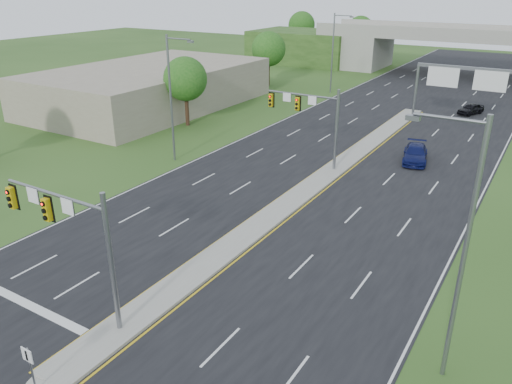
{
  "coord_description": "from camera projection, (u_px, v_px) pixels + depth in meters",
  "views": [
    {
      "loc": [
        15.33,
        -12.83,
        15.06
      ],
      "look_at": [
        0.46,
        11.43,
        3.0
      ],
      "focal_mm": 35.0,
      "sensor_mm": 36.0,
      "label": 1
    }
  ],
  "objects": [
    {
      "name": "ground",
      "position": [
        120.0,
        330.0,
        23.32
      ],
      "size": [
        240.0,
        240.0,
        0.0
      ],
      "primitive_type": "plane",
      "color": "#2A4A1A",
      "rests_on": "ground"
    },
    {
      "name": "road",
      "position": [
        373.0,
        141.0,
        50.79
      ],
      "size": [
        24.0,
        160.0,
        0.02
      ],
      "primitive_type": "cube",
      "color": "black",
      "rests_on": "ground"
    },
    {
      "name": "median",
      "position": [
        324.0,
        177.0,
        41.34
      ],
      "size": [
        2.0,
        54.0,
        0.16
      ],
      "primitive_type": "cube",
      "color": "gray",
      "rests_on": "road"
    },
    {
      "name": "median_nose",
      "position": [
        47.0,
        383.0,
        20.14
      ],
      "size": [
        2.0,
        2.0,
        0.16
      ],
      "primitive_type": "cone",
      "color": "gray",
      "rests_on": "road"
    },
    {
      "name": "lane_markings",
      "position": [
        345.0,
        157.0,
        46.3
      ],
      "size": [
        23.72,
        160.0,
        0.01
      ],
      "color": "gold",
      "rests_on": "road"
    },
    {
      "name": "signal_mast_near",
      "position": [
        72.0,
        229.0,
        22.51
      ],
      "size": [
        6.62,
        0.6,
        7.0
      ],
      "color": "slate",
      "rests_on": "ground"
    },
    {
      "name": "signal_mast_far",
      "position": [
        312.0,
        114.0,
        42.13
      ],
      "size": [
        6.62,
        0.6,
        7.0
      ],
      "color": "slate",
      "rests_on": "ground"
    },
    {
      "name": "keep_right_sign",
      "position": [
        29.0,
        363.0,
        19.18
      ],
      "size": [
        0.6,
        0.13,
        2.2
      ],
      "color": "slate",
      "rests_on": "ground"
    },
    {
      "name": "sign_gantry",
      "position": [
        469.0,
        81.0,
        53.32
      ],
      "size": [
        11.58,
        0.44,
        6.67
      ],
      "color": "slate",
      "rests_on": "ground"
    },
    {
      "name": "overpass",
      "position": [
        464.0,
        54.0,
        84.73
      ],
      "size": [
        80.0,
        14.0,
        8.1
      ],
      "color": "gray",
      "rests_on": "ground"
    },
    {
      "name": "lightpole_l_mid",
      "position": [
        172.0,
        93.0,
        43.04
      ],
      "size": [
        2.85,
        0.25,
        11.0
      ],
      "color": "slate",
      "rests_on": "ground"
    },
    {
      "name": "lightpole_l_far",
      "position": [
        334.0,
        50.0,
        70.51
      ],
      "size": [
        2.85,
        0.25,
        11.0
      ],
      "color": "slate",
      "rests_on": "ground"
    },
    {
      "name": "lightpole_r_near",
      "position": [
        460.0,
        243.0,
        18.47
      ],
      "size": [
        2.85,
        0.25,
        11.0
      ],
      "color": "slate",
      "rests_on": "ground"
    },
    {
      "name": "tree_l_near",
      "position": [
        185.0,
        79.0,
        54.47
      ],
      "size": [
        4.8,
        4.8,
        7.6
      ],
      "color": "#382316",
      "rests_on": "ground"
    },
    {
      "name": "tree_l_mid",
      "position": [
        269.0,
        49.0,
        75.89
      ],
      "size": [
        5.2,
        5.2,
        8.12
      ],
      "color": "#382316",
      "rests_on": "ground"
    },
    {
      "name": "tree_back_a",
      "position": [
        302.0,
        25.0,
        113.11
      ],
      "size": [
        6.0,
        6.0,
        8.85
      ],
      "color": "#382316",
      "rests_on": "ground"
    },
    {
      "name": "tree_back_b",
      "position": [
        360.0,
        29.0,
        106.5
      ],
      "size": [
        5.6,
        5.6,
        8.32
      ],
      "color": "#382316",
      "rests_on": "ground"
    },
    {
      "name": "commercial_building",
      "position": [
        150.0,
        87.0,
        64.25
      ],
      "size": [
        18.0,
        30.0,
        5.0
      ],
      "primitive_type": "cube",
      "color": "gray",
      "rests_on": "ground"
    },
    {
      "name": "car_far_b",
      "position": [
        415.0,
        154.0,
        44.81
      ],
      "size": [
        3.09,
        5.32,
        1.45
      ],
      "primitive_type": "imported",
      "rotation": [
        0.0,
        0.0,
        0.22
      ],
      "color": "#0B1146",
      "rests_on": "road"
    },
    {
      "name": "car_far_c",
      "position": [
        471.0,
        109.0,
        60.81
      ],
      "size": [
        2.95,
        4.15,
        1.31
      ],
      "primitive_type": "imported",
      "rotation": [
        0.0,
        0.0,
        -0.41
      ],
      "color": "black",
      "rests_on": "road"
    }
  ]
}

